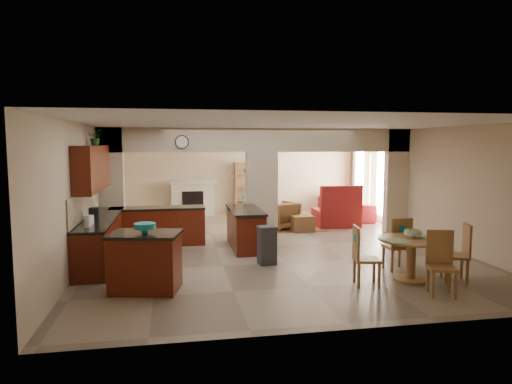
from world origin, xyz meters
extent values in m
plane|color=#83725A|center=(0.00, 0.00, 0.00)|extent=(10.00, 10.00, 0.00)
plane|color=white|center=(0.00, 0.00, 2.80)|extent=(10.00, 10.00, 0.00)
plane|color=#C8B192|center=(0.00, 5.00, 1.40)|extent=(8.00, 0.00, 8.00)
plane|color=#C8B192|center=(0.00, -5.00, 1.40)|extent=(8.00, 0.00, 8.00)
plane|color=#C8B192|center=(-4.00, 0.00, 1.40)|extent=(0.00, 10.00, 10.00)
plane|color=#C8B192|center=(4.00, 0.00, 1.40)|extent=(0.00, 10.00, 10.00)
cube|color=#C8B192|center=(-3.70, 1.00, 1.40)|extent=(0.60, 0.25, 2.80)
cube|color=#C8B192|center=(0.00, 1.00, 1.10)|extent=(0.80, 0.25, 2.20)
cube|color=#C8B192|center=(3.70, 1.00, 1.40)|extent=(0.60, 0.25, 2.80)
cube|color=#C8B192|center=(0.00, 1.00, 2.50)|extent=(8.00, 0.25, 0.60)
cube|color=#3E0E07|center=(-3.70, -0.80, 0.43)|extent=(0.60, 3.20, 0.86)
cube|color=black|center=(-3.70, -0.80, 0.89)|extent=(0.62, 3.22, 0.05)
cube|color=tan|center=(-3.98, -0.80, 1.20)|extent=(0.02, 3.20, 0.55)
cube|color=#3E0E07|center=(-2.60, 0.57, 0.43)|extent=(2.20, 0.60, 0.86)
cube|color=black|center=(-2.60, 0.57, 0.89)|extent=(2.22, 0.62, 0.05)
cube|color=#3E0E07|center=(-3.82, -0.80, 1.92)|extent=(0.35, 2.40, 0.90)
cube|color=#3E0E07|center=(-0.60, -0.10, 0.43)|extent=(0.65, 1.80, 0.86)
cube|color=black|center=(-0.60, -0.10, 0.89)|extent=(0.70, 1.85, 0.05)
cube|color=silver|center=(-0.60, -0.95, 0.42)|extent=(0.58, 0.04, 0.70)
cylinder|color=#4A2818|center=(-2.00, 0.85, 2.45)|extent=(0.34, 0.03, 0.34)
cube|color=#9A6238|center=(1.20, 2.10, 0.01)|extent=(1.60, 1.30, 0.01)
cube|color=beige|center=(-1.60, 4.84, 0.55)|extent=(1.40, 0.28, 1.10)
cube|color=black|center=(-1.60, 4.70, 0.50)|extent=(0.70, 0.04, 0.70)
cube|color=beige|center=(-1.60, 4.82, 1.15)|extent=(1.60, 0.35, 0.10)
cube|color=olive|center=(0.35, 4.82, 0.90)|extent=(1.00, 0.32, 1.80)
cube|color=white|center=(3.97, 2.30, 1.20)|extent=(0.02, 0.90, 1.90)
cube|color=white|center=(3.97, 4.00, 1.20)|extent=(0.02, 0.90, 1.90)
cube|color=white|center=(3.97, 3.15, 1.05)|extent=(0.02, 0.70, 2.10)
cube|color=#3D2118|center=(3.93, 1.70, 1.20)|extent=(0.10, 0.28, 2.30)
cube|color=#3D2118|center=(3.93, 2.90, 1.20)|extent=(0.10, 0.28, 2.30)
cube|color=#3D2118|center=(3.93, 3.40, 1.20)|extent=(0.10, 0.28, 2.30)
cube|color=#3D2118|center=(3.93, 4.60, 1.20)|extent=(0.10, 0.28, 2.30)
cylinder|color=white|center=(1.50, 3.00, 2.56)|extent=(1.00, 1.00, 0.10)
cube|color=#3E0E07|center=(-2.69, -2.88, 0.46)|extent=(1.20, 0.95, 0.91)
cube|color=black|center=(-2.69, -2.88, 0.94)|extent=(1.26, 1.01, 0.05)
cylinder|color=teal|center=(-2.68, -2.92, 1.05)|extent=(0.35, 0.35, 0.16)
cube|color=#303032|center=(-0.40, -1.62, 0.35)|extent=(0.37, 0.32, 0.71)
cylinder|color=olive|center=(1.84, -3.21, 0.75)|extent=(1.13, 1.13, 0.04)
cylinder|color=olive|center=(1.84, -3.21, 0.38)|extent=(0.16, 0.16, 0.73)
cylinder|color=olive|center=(1.84, -3.21, 0.03)|extent=(0.57, 0.57, 0.06)
cylinder|color=#72A122|center=(1.89, -3.16, 0.85)|extent=(0.29, 0.29, 0.16)
imported|color=maroon|center=(3.30, 3.67, 0.41)|extent=(2.83, 1.22, 0.81)
cube|color=maroon|center=(2.47, 2.23, 0.25)|extent=(1.25, 1.03, 0.49)
imported|color=maroon|center=(0.76, 2.08, 0.39)|extent=(1.11, 1.12, 0.78)
cube|color=maroon|center=(1.27, 1.67, 0.22)|extent=(0.61, 0.61, 0.43)
imported|color=#194C14|center=(-3.82, -0.26, 2.54)|extent=(0.33, 0.29, 0.34)
cube|color=olive|center=(1.95, -2.45, 0.45)|extent=(0.43, 0.43, 0.05)
cube|color=olive|center=(2.12, -2.28, 0.22)|extent=(0.04, 0.04, 0.44)
cube|color=olive|center=(1.78, -2.29, 0.22)|extent=(0.04, 0.04, 0.44)
cube|color=olive|center=(2.13, -2.62, 0.22)|extent=(0.04, 0.04, 0.44)
cube|color=olive|center=(1.79, -2.63, 0.22)|extent=(0.04, 0.04, 0.44)
cube|color=olive|center=(1.96, -2.64, 0.75)|extent=(0.42, 0.05, 0.55)
cube|color=teal|center=(1.96, -2.67, 0.82)|extent=(0.14, 0.01, 0.14)
cube|color=olive|center=(2.60, -3.33, 0.45)|extent=(0.53, 0.53, 0.05)
cube|color=olive|center=(2.50, -3.12, 0.22)|extent=(0.04, 0.04, 0.44)
cube|color=olive|center=(2.39, -3.44, 0.22)|extent=(0.04, 0.04, 0.44)
cube|color=olive|center=(2.82, -3.23, 0.22)|extent=(0.04, 0.04, 0.44)
cube|color=olive|center=(2.71, -3.55, 0.22)|extent=(0.04, 0.04, 0.44)
cube|color=olive|center=(2.78, -3.39, 0.75)|extent=(0.17, 0.41, 0.55)
cube|color=teal|center=(2.81, -3.40, 0.82)|extent=(0.05, 0.14, 0.14)
cube|color=olive|center=(1.94, -4.00, 0.45)|extent=(0.53, 0.53, 0.05)
cube|color=olive|center=(1.72, -4.11, 0.22)|extent=(0.04, 0.04, 0.44)
cube|color=olive|center=(2.05, -4.21, 0.22)|extent=(0.04, 0.04, 0.44)
cube|color=olive|center=(1.83, -3.78, 0.22)|extent=(0.04, 0.04, 0.44)
cube|color=olive|center=(2.15, -3.89, 0.22)|extent=(0.04, 0.04, 0.44)
cube|color=olive|center=(2.00, -3.82, 0.75)|extent=(0.41, 0.17, 0.55)
cube|color=teal|center=(2.00, -3.79, 0.82)|extent=(0.14, 0.05, 0.14)
cube|color=olive|center=(0.99, -3.29, 0.45)|extent=(0.49, 0.49, 0.05)
cube|color=olive|center=(1.12, -3.49, 0.22)|extent=(0.04, 0.04, 0.44)
cube|color=olive|center=(1.18, -3.16, 0.22)|extent=(0.04, 0.04, 0.44)
cube|color=olive|center=(0.79, -3.43, 0.22)|extent=(0.04, 0.04, 0.44)
cube|color=olive|center=(0.85, -3.10, 0.22)|extent=(0.04, 0.04, 0.44)
cube|color=olive|center=(0.80, -3.26, 0.75)|extent=(0.11, 0.42, 0.55)
cube|color=teal|center=(0.77, -3.26, 0.82)|extent=(0.03, 0.14, 0.14)
camera|label=1|loc=(-2.22, -10.39, 2.40)|focal=32.00mm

